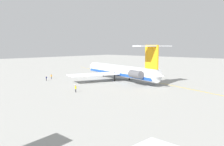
{
  "coord_description": "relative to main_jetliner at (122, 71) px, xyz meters",
  "views": [
    {
      "loc": [
        -54.9,
        67.35,
        11.51
      ],
      "look_at": [
        -2.68,
        10.33,
        2.74
      ],
      "focal_mm": 38.82,
      "sensor_mm": 36.0,
      "label": 1
    }
  ],
  "objects": [
    {
      "name": "main_jetliner",
      "position": [
        0.0,
        0.0,
        0.0
      ],
      "size": [
        39.52,
        35.34,
        11.66
      ],
      "rotation": [
        0.0,
        0.0,
        -0.25
      ],
      "color": "silver",
      "rests_on": "ground"
    },
    {
      "name": "safety_cone_nose",
      "position": [
        18.67,
        -20.84,
        -2.91
      ],
      "size": [
        0.4,
        0.4,
        0.55
      ],
      "primitive_type": "cone",
      "color": "#EA590F",
      "rests_on": "ground"
    },
    {
      "name": "ground_crew_portside",
      "position": [
        -4.66,
        23.3,
        -2.02
      ],
      "size": [
        0.29,
        0.47,
        1.83
      ],
      "rotation": [
        0.0,
        0.0,
        6.26
      ],
      "color": "black",
      "rests_on": "ground"
    },
    {
      "name": "ground",
      "position": [
        3.77,
        -6.61,
        -3.18
      ],
      "size": [
        315.15,
        315.15,
        0.0
      ],
      "primitive_type": "plane",
      "color": "#9E9E99"
    },
    {
      "name": "ground_crew_starboard",
      "position": [
        17.86,
        17.31,
        -2.13
      ],
      "size": [
        0.37,
        0.26,
        1.65
      ],
      "rotation": [
        0.0,
        0.0,
        5.27
      ],
      "color": "black",
      "rests_on": "ground"
    },
    {
      "name": "taxiway_centreline",
      "position": [
        1.09,
        -8.11,
        -3.18
      ],
      "size": [
        96.23,
        31.63,
        0.01
      ],
      "primitive_type": "cube",
      "rotation": [
        0.0,
        0.0,
        -0.31
      ],
      "color": "gold",
      "rests_on": "ground"
    },
    {
      "name": "ground_crew_near_tail",
      "position": [
        6.23,
        -23.06,
        -2.07
      ],
      "size": [
        0.45,
        0.28,
        1.76
      ],
      "rotation": [
        0.0,
        0.0,
        1.49
      ],
      "color": "black",
      "rests_on": "ground"
    },
    {
      "name": "ground_crew_near_nose",
      "position": [
        20.6,
        13.63,
        -2.12
      ],
      "size": [
        0.27,
        0.38,
        1.67
      ],
      "rotation": [
        0.0,
        0.0,
        5.77
      ],
      "color": "black",
      "rests_on": "ground"
    }
  ]
}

